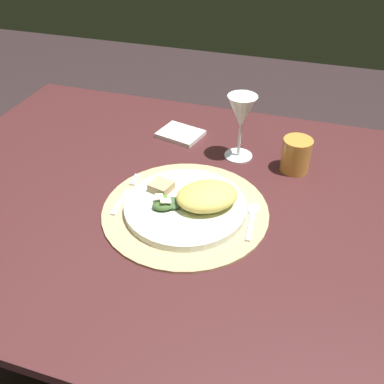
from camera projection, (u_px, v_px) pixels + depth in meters
name	position (u px, v px, depth m)	size (l,w,h in m)	color
ground_plane	(175.00, 362.00, 1.48)	(6.00, 6.00, 0.00)	#2E2123
dining_table	(169.00, 234.00, 1.12)	(1.29, 0.98, 0.72)	#441F20
placemat	(185.00, 210.00, 0.99)	(0.38, 0.38, 0.01)	tan
dinner_plate	(185.00, 207.00, 0.98)	(0.28, 0.28, 0.02)	silver
pasta_serving	(207.00, 196.00, 0.96)	(0.14, 0.11, 0.05)	#E0C65C
salad_greens	(166.00, 203.00, 0.96)	(0.08, 0.07, 0.03)	#3C5837
bread_piece	(161.00, 187.00, 1.01)	(0.05, 0.05, 0.02)	tan
fork	(125.00, 195.00, 1.02)	(0.02, 0.16, 0.00)	silver
spoon	(253.00, 215.00, 0.97)	(0.03, 0.13, 0.01)	silver
napkin	(180.00, 134.00, 1.26)	(0.12, 0.10, 0.01)	white
wine_glass	(241.00, 115.00, 1.10)	(0.08, 0.08, 0.18)	silver
amber_tumbler	(296.00, 155.00, 1.10)	(0.07, 0.07, 0.09)	#C88938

